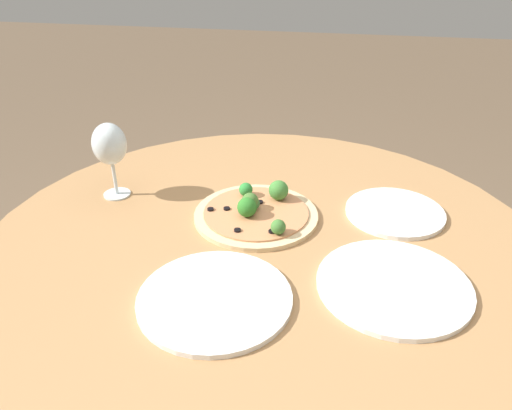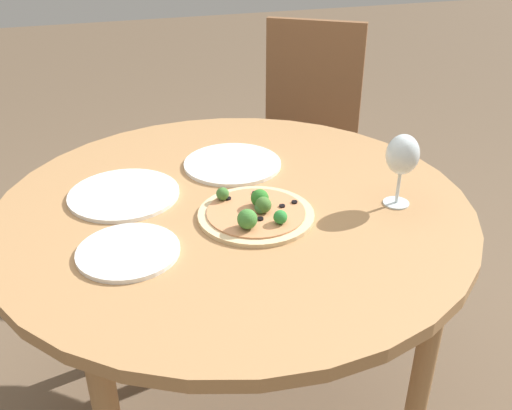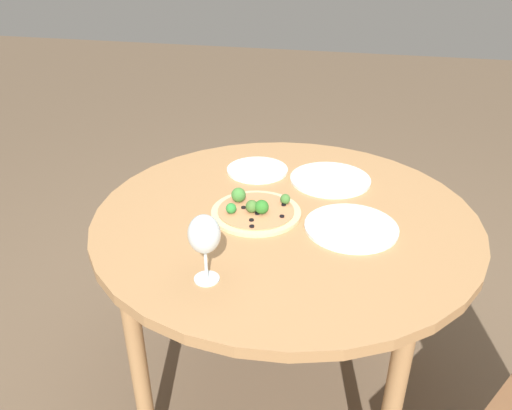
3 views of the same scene
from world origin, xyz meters
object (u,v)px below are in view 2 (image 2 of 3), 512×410
(pizza, at_px, (256,212))
(plate_near, at_px, (232,164))
(plate_side, at_px, (124,194))
(chair, at_px, (306,143))
(plate_far, at_px, (128,251))
(wine_glass, at_px, (402,156))

(pizza, bearing_deg, plate_near, -4.40)
(plate_side, bearing_deg, pizza, -124.98)
(pizza, xyz_separation_m, plate_near, (0.28, -0.02, -0.01))
(plate_side, bearing_deg, plate_near, -73.29)
(chair, xyz_separation_m, plate_side, (-0.68, 0.75, 0.23))
(plate_near, xyz_separation_m, plate_far, (-0.34, 0.31, 0.00))
(pizza, relative_size, plate_far, 1.25)
(pizza, distance_m, wine_glass, 0.36)
(wine_glass, xyz_separation_m, plate_side, (0.23, 0.61, -0.12))
(wine_glass, height_order, plate_near, wine_glass)
(chair, xyz_separation_m, plate_near, (-0.59, 0.45, 0.23))
(pizza, xyz_separation_m, plate_far, (-0.06, 0.29, -0.01))
(plate_near, bearing_deg, wine_glass, -135.42)
(plate_near, height_order, plate_side, same)
(plate_far, relative_size, plate_side, 0.79)
(plate_near, relative_size, plate_side, 0.98)
(pizza, xyz_separation_m, wine_glass, (-0.04, -0.34, 0.11))
(chair, xyz_separation_m, wine_glass, (-0.91, 0.14, 0.35))
(wine_glass, height_order, plate_far, wine_glass)
(plate_near, bearing_deg, chair, -37.77)
(chair, distance_m, plate_near, 0.78)
(chair, xyz_separation_m, plate_far, (-0.93, 0.77, 0.23))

